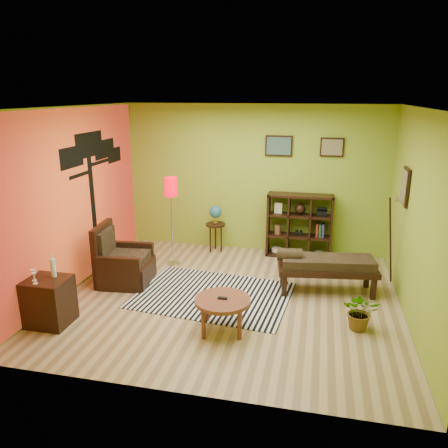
% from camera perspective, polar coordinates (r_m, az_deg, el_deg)
% --- Properties ---
extents(ground, '(5.00, 5.00, 0.00)m').
position_cam_1_polar(ground, '(6.71, 0.76, -9.64)').
color(ground, tan).
rests_on(ground, ground).
extents(room_shell, '(5.04, 4.54, 2.82)m').
position_cam_1_polar(room_shell, '(6.16, 0.01, 5.67)').
color(room_shell, '#88A52A').
rests_on(room_shell, ground).
extents(zebra_rug, '(2.45, 1.86, 0.01)m').
position_cam_1_polar(zebra_rug, '(6.80, -1.47, -9.24)').
color(zebra_rug, silver).
rests_on(zebra_rug, ground).
extents(coffee_table, '(0.72, 0.72, 0.46)m').
position_cam_1_polar(coffee_table, '(5.72, -0.20, -10.30)').
color(coffee_table, brown).
rests_on(coffee_table, ground).
extents(armchair, '(0.88, 0.88, 0.98)m').
position_cam_1_polar(armchair, '(7.33, -13.17, -5.23)').
color(armchair, black).
rests_on(armchair, ground).
extents(side_cabinet, '(0.55, 0.50, 0.96)m').
position_cam_1_polar(side_cabinet, '(6.34, -21.87, -9.32)').
color(side_cabinet, black).
rests_on(side_cabinet, ground).
extents(floor_lamp, '(0.24, 0.24, 1.59)m').
position_cam_1_polar(floor_lamp, '(7.64, -6.95, 3.81)').
color(floor_lamp, silver).
rests_on(floor_lamp, ground).
extents(globe_table, '(0.38, 0.38, 0.92)m').
position_cam_1_polar(globe_table, '(8.38, -1.11, 0.92)').
color(globe_table, black).
rests_on(globe_table, ground).
extents(cube_shelf, '(1.20, 0.35, 1.20)m').
position_cam_1_polar(cube_shelf, '(8.28, 9.89, -0.23)').
color(cube_shelf, black).
rests_on(cube_shelf, ground).
extents(bench, '(1.56, 0.75, 0.70)m').
position_cam_1_polar(bench, '(6.92, 13.02, -5.24)').
color(bench, black).
rests_on(bench, ground).
extents(potted_plant, '(0.48, 0.53, 0.40)m').
position_cam_1_polar(potted_plant, '(6.09, 17.39, -11.28)').
color(potted_plant, '#26661E').
rests_on(potted_plant, ground).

